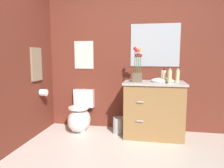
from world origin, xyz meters
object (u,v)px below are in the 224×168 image
soap_bottle (164,76)px  wall_mirror (155,45)px  lotion_bottle (178,76)px  wall_poster (84,55)px  vanity_cabinet (154,109)px  toilet (80,117)px  toilet_paper_roll (44,92)px  flower_vase (137,70)px  hand_wash_bottle (170,77)px  trash_bin (118,125)px  hanging_towel (36,64)px

soap_bottle → wall_mirror: (-0.14, 0.38, 0.48)m
lotion_bottle → wall_poster: (-1.57, 0.30, 0.32)m
vanity_cabinet → lotion_bottle: size_ratio=4.98×
toilet → vanity_cabinet: vanity_cabinet is taller
toilet → toilet_paper_roll: 0.73m
toilet → wall_poster: bearing=90.0°
flower_vase → wall_poster: 1.05m
vanity_cabinet → soap_bottle: (0.14, -0.08, 0.52)m
soap_bottle → lotion_bottle: (0.20, 0.08, -0.00)m
lotion_bottle → wall_mirror: (-0.34, 0.30, 0.48)m
soap_bottle → wall_poster: size_ratio=0.44×
toilet → hand_wash_bottle: bearing=-7.5°
lotion_bottle → soap_bottle: bearing=-159.3°
flower_vase → hand_wash_bottle: 0.50m
wall_mirror → hand_wash_bottle: bearing=-65.0°
hand_wash_bottle → trash_bin: size_ratio=0.81×
toilet → soap_bottle: size_ratio=3.25×
soap_bottle → wall_mirror: wall_mirror is taller
vanity_cabinet → hanging_towel: bearing=-172.2°
hanging_towel → toilet: bearing=24.8°
vanity_cabinet → soap_bottle: soap_bottle is taller
toilet → wall_mirror: wall_mirror is taller
trash_bin → toilet_paper_roll: 1.34m
flower_vase → soap_bottle: size_ratio=2.55×
toilet_paper_roll → wall_mirror: bearing=14.6°
toilet → soap_bottle: 1.55m
soap_bottle → flower_vase: bearing=174.1°
toilet → vanity_cabinet: (1.23, -0.03, 0.21)m
toilet → wall_mirror: 1.74m
trash_bin → hanging_towel: size_ratio=0.52×
toilet → trash_bin: (0.67, -0.02, -0.11)m
soap_bottle → toilet: bearing=175.4°
flower_vase → toilet_paper_roll: (-1.52, -0.13, -0.37)m
vanity_cabinet → hanging_towel: 1.98m
toilet → wall_poster: size_ratio=1.43×
flower_vase → wall_poster: bearing=160.9°
toilet_paper_roll → flower_vase: bearing=4.8°
hand_wash_bottle → hanging_towel: 2.06m
hanging_towel → soap_bottle: bearing=4.9°
hand_wash_bottle → toilet_paper_roll: 2.01m
wall_poster → wall_mirror: wall_mirror is taller
toilet → flower_vase: bearing=-4.0°
vanity_cabinet → hand_wash_bottle: 0.59m
toilet → soap_bottle: soap_bottle is taller
wall_poster → lotion_bottle: bearing=-10.8°
vanity_cabinet → flower_vase: bearing=-171.0°
lotion_bottle → toilet_paper_roll: 2.15m
hand_wash_bottle → toilet: bearing=172.5°
vanity_cabinet → soap_bottle: size_ratio=4.96×
toilet → vanity_cabinet: size_ratio=0.66×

